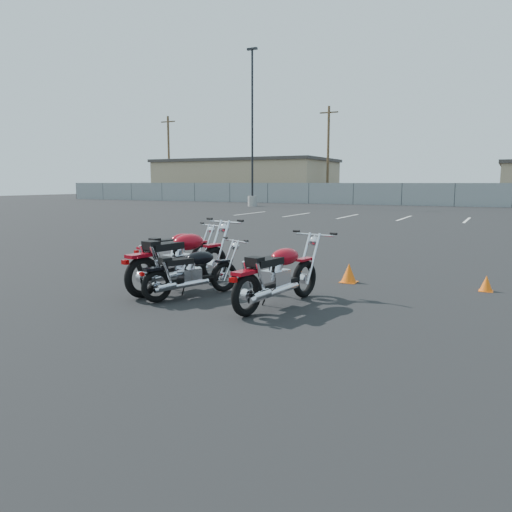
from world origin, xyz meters
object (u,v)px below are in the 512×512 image
at_px(motorcycle_second_black, 192,272).
at_px(motorcycle_third_red, 180,259).
at_px(motorcycle_rear_red, 278,275).
at_px(motorcycle_front_red, 176,251).

relative_size(motorcycle_second_black, motorcycle_third_red, 0.75).
bearing_deg(motorcycle_rear_red, motorcycle_second_black, -177.41).
bearing_deg(motorcycle_second_black, motorcycle_third_red, 142.24).
bearing_deg(motorcycle_second_black, motorcycle_rear_red, 2.59).
distance_m(motorcycle_second_black, motorcycle_third_red, 0.63).
bearing_deg(motorcycle_rear_red, motorcycle_front_red, 150.89).
bearing_deg(motorcycle_third_red, motorcycle_front_red, 128.04).
xyz_separation_m(motorcycle_front_red, motorcycle_rear_red, (3.07, -1.71, 0.04)).
height_order(motorcycle_second_black, motorcycle_rear_red, motorcycle_rear_red).
distance_m(motorcycle_front_red, motorcycle_third_red, 1.77).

